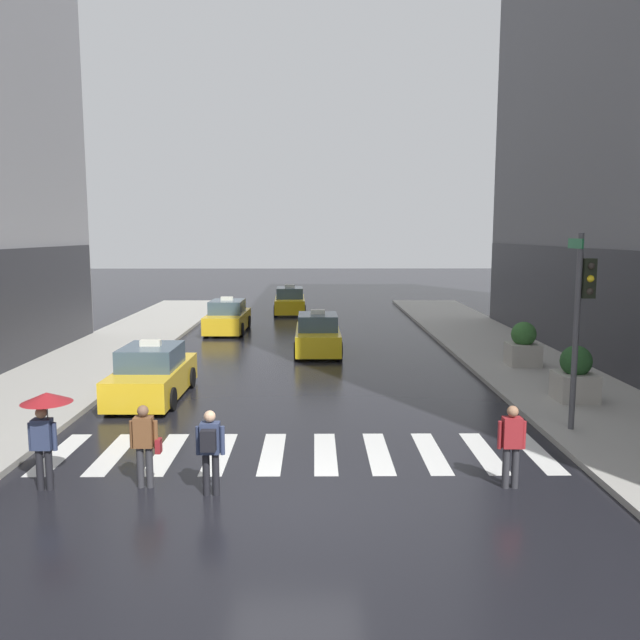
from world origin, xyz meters
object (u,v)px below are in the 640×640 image
(taxi_lead, at_px, (152,375))
(pedestrian_with_handbag, at_px, (145,441))
(traffic_light_pole, at_px, (582,304))
(pedestrian_plain_coat, at_px, (511,441))
(taxi_fourth, at_px, (290,302))
(taxi_second, at_px, (318,335))
(taxi_third, at_px, (228,318))
(planter_near_corner, at_px, (575,376))
(pedestrian_with_backpack, at_px, (210,446))
(planter_mid_block, at_px, (523,346))
(pedestrian_with_umbrella, at_px, (45,414))

(taxi_lead, relative_size, pedestrian_with_handbag, 2.76)
(traffic_light_pole, xyz_separation_m, pedestrian_plain_coat, (-2.62, -3.31, -2.32))
(taxi_lead, height_order, taxi_fourth, same)
(taxi_fourth, bearing_deg, taxi_second, -82.79)
(pedestrian_plain_coat, bearing_deg, taxi_third, 112.26)
(taxi_third, xyz_separation_m, planter_near_corner, (11.90, -13.97, 0.15))
(taxi_second, height_order, taxi_third, same)
(pedestrian_with_backpack, bearing_deg, planter_near_corner, 33.89)
(pedestrian_with_backpack, relative_size, planter_mid_block, 1.03)
(taxi_fourth, xyz_separation_m, pedestrian_with_handbag, (-1.77, -27.58, 0.21))
(taxi_third, distance_m, pedestrian_with_umbrella, 20.08)
(taxi_lead, bearing_deg, pedestrian_with_backpack, -68.15)
(taxi_lead, bearing_deg, pedestrian_plain_coat, -38.52)
(taxi_fourth, height_order, pedestrian_plain_coat, taxi_fourth)
(traffic_light_pole, relative_size, pedestrian_with_backpack, 2.91)
(pedestrian_plain_coat, xyz_separation_m, planter_near_corner, (3.70, 6.06, -0.07))
(taxi_third, bearing_deg, pedestrian_with_handbag, -86.93)
(taxi_third, xyz_separation_m, taxi_fourth, (2.84, 7.64, 0.00))
(taxi_third, xyz_separation_m, pedestrian_plain_coat, (8.20, -20.03, 0.21))
(traffic_light_pole, distance_m, planter_near_corner, 3.80)
(taxi_fourth, height_order, pedestrian_with_umbrella, pedestrian_with_umbrella)
(taxi_second, xyz_separation_m, pedestrian_with_handbag, (-3.44, -14.38, 0.21))
(pedestrian_with_backpack, distance_m, pedestrian_with_handbag, 1.40)
(taxi_second, bearing_deg, pedestrian_with_handbag, -103.47)
(pedestrian_with_handbag, height_order, planter_mid_block, planter_mid_block)
(taxi_second, distance_m, pedestrian_plain_coat, 14.93)
(traffic_light_pole, relative_size, pedestrian_with_handbag, 2.91)
(taxi_fourth, bearing_deg, pedestrian_with_umbrella, -97.45)
(pedestrian_with_handbag, bearing_deg, taxi_third, 93.07)
(taxi_lead, relative_size, pedestrian_plain_coat, 2.76)
(taxi_fourth, relative_size, pedestrian_with_handbag, 2.78)
(pedestrian_with_backpack, bearing_deg, pedestrian_with_handbag, 162.80)
(traffic_light_pole, height_order, taxi_second, traffic_light_pole)
(traffic_light_pole, relative_size, taxi_lead, 1.05)
(pedestrian_with_umbrella, bearing_deg, taxi_fourth, 82.55)
(taxi_fourth, height_order, pedestrian_with_handbag, taxi_fourth)
(pedestrian_with_backpack, distance_m, planter_mid_block, 14.87)
(taxi_third, relative_size, planter_mid_block, 2.86)
(taxi_lead, bearing_deg, pedestrian_with_umbrella, -92.31)
(traffic_light_pole, height_order, taxi_third, traffic_light_pole)
(taxi_lead, relative_size, pedestrian_with_backpack, 2.76)
(pedestrian_with_backpack, relative_size, pedestrian_plain_coat, 1.00)
(taxi_third, xyz_separation_m, pedestrian_with_umbrella, (-0.78, -20.05, 0.79))
(pedestrian_plain_coat, bearing_deg, taxi_fourth, 100.95)
(pedestrian_with_handbag, distance_m, planter_mid_block, 15.47)
(traffic_light_pole, bearing_deg, pedestrian_with_handbag, -161.72)
(taxi_third, relative_size, pedestrian_plain_coat, 2.77)
(taxi_second, bearing_deg, pedestrian_with_umbrella, -110.06)
(pedestrian_with_backpack, xyz_separation_m, planter_mid_block, (9.61, 11.36, -0.10))
(pedestrian_with_backpack, relative_size, pedestrian_with_handbag, 1.00)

